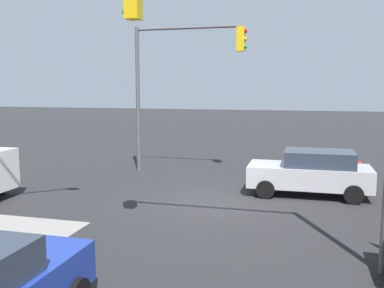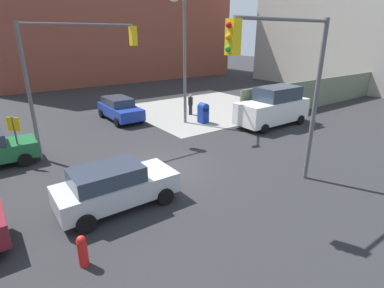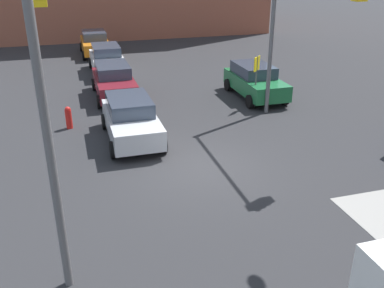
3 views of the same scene
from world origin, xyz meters
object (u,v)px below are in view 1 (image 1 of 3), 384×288
object	(u,v)px
traffic_signal_nw_corner	(279,48)
sedan_silver	(311,172)
traffic_signal_se_corner	(178,70)
fire_hydrant	(359,172)

from	to	relation	value
traffic_signal_nw_corner	sedan_silver	world-z (taller)	traffic_signal_nw_corner
traffic_signal_nw_corner	traffic_signal_se_corner	world-z (taller)	same
traffic_signal_nw_corner	fire_hydrant	distance (m)	10.03
traffic_signal_se_corner	fire_hydrant	bearing A→B (deg)	177.74
traffic_signal_nw_corner	fire_hydrant	xyz separation A→B (m)	(-2.73, -8.70, -4.17)
traffic_signal_se_corner	sedan_silver	xyz separation A→B (m)	(-5.74, 2.61, -3.76)
fire_hydrant	sedan_silver	xyz separation A→B (m)	(1.87, 2.31, 0.36)
traffic_signal_se_corner	fire_hydrant	xyz separation A→B (m)	(-7.61, 0.30, -4.12)
traffic_signal_se_corner	sedan_silver	world-z (taller)	traffic_signal_se_corner
traffic_signal_nw_corner	sedan_silver	size ratio (longest dim) A/B	1.53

